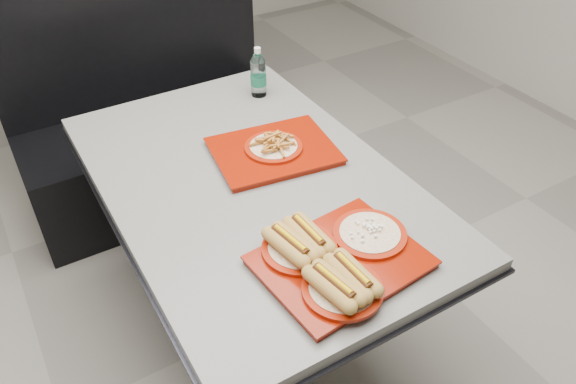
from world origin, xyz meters
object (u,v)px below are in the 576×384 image
diner_table (254,216)px  tray_near (335,258)px  water_bottle (258,75)px  tray_far (274,148)px  booth_bench (152,121)px

diner_table → tray_near: size_ratio=3.09×
diner_table → water_bottle: bearing=59.1°
tray_far → tray_near: bearing=-102.8°
tray_far → water_bottle: 0.44m
tray_near → tray_far: (0.13, 0.56, -0.01)m
diner_table → tray_far: (0.13, 0.09, 0.19)m
tray_near → booth_bench: bearing=90.2°
tray_near → water_bottle: 1.00m
booth_bench → tray_far: (0.13, -1.01, 0.37)m
tray_far → water_bottle: (0.16, 0.40, 0.06)m
booth_bench → water_bottle: booth_bench is taller
booth_bench → tray_near: (0.01, -1.56, 0.38)m
booth_bench → tray_near: booth_bench is taller
water_bottle → diner_table: bearing=-120.9°
booth_bench → water_bottle: bearing=-64.4°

